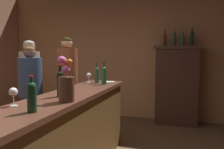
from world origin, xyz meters
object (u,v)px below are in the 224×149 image
patron_by_cabinet (67,84)px  cheese_plate (109,82)px  wine_bottle_pinot (97,74)px  display_bottle_left (165,39)px  wine_bottle_riesling (32,95)px  display_bottle_center (182,39)px  wine_bottle_chardonnay (104,75)px  display_bottle_midright (192,38)px  display_bottle_midleft (175,38)px  bar_counter (61,143)px  wine_glass_front (13,93)px  patron_in_navy (31,93)px  patron_in_grey (30,82)px  wine_glass_mid (89,75)px  wine_bottle_syrah (60,82)px  display_cabinet (177,84)px  flower_arrangement (66,84)px

patron_by_cabinet → cheese_plate: bearing=58.8°
cheese_plate → wine_bottle_pinot: bearing=-138.4°
wine_bottle_pinot → display_bottle_left: bearing=63.5°
wine_bottle_riesling → wine_bottle_pinot: size_ratio=0.98×
display_bottle_center → cheese_plate: bearing=-123.6°
wine_bottle_chardonnay → display_bottle_midright: size_ratio=0.93×
display_bottle_left → display_bottle_midleft: display_bottle_midleft is taller
bar_counter → display_bottle_center: 3.26m
display_bottle_left → bar_counter: bearing=-105.7°
wine_glass_front → patron_by_cabinet: 1.96m
patron_in_navy → patron_in_grey: bearing=-178.2°
wine_bottle_riesling → patron_in_grey: bearing=126.0°
display_bottle_midleft → wine_glass_mid: bearing=-125.7°
patron_in_navy → patron_by_cabinet: patron_by_cabinet is taller
bar_counter → display_bottle_left: 3.16m
wine_bottle_syrah → display_bottle_midleft: (0.99, 2.78, 0.57)m
wine_bottle_riesling → patron_by_cabinet: (-0.75, 2.03, -0.20)m
cheese_plate → display_bottle_midleft: bearing=60.5°
patron_in_navy → wine_bottle_syrah: bearing=14.7°
display_bottle_left → patron_in_navy: size_ratio=0.20×
wine_bottle_riesling → wine_bottle_pinot: (-0.14, 1.79, -0.00)m
display_bottle_midleft → patron_in_navy: (-1.97, -1.93, -0.88)m
patron_by_cabinet → display_bottle_center: bearing=105.1°
display_cabinet → display_bottle_left: size_ratio=5.04×
wine_bottle_chardonnay → patron_in_grey: bearing=162.9°
patron_in_grey → patron_by_cabinet: size_ratio=0.98×
display_bottle_midright → display_cabinet: bearing=180.0°
patron_in_navy → patron_by_cabinet: (0.34, 0.52, 0.09)m
wine_bottle_pinot → patron_by_cabinet: patron_by_cabinet is taller
display_cabinet → wine_bottle_chardonnay: (-0.93, -1.75, 0.32)m
bar_counter → wine_glass_front: 0.80m
bar_counter → wine_bottle_syrah: 0.65m
display_bottle_midleft → display_bottle_center: size_ratio=1.12×
bar_counter → wine_bottle_syrah: size_ratio=8.83×
display_bottle_midleft → display_bottle_left: bearing=180.0°
bar_counter → display_bottle_left: size_ratio=9.63×
display_bottle_left → display_bottle_midleft: bearing=0.0°
cheese_plate → display_bottle_midleft: (0.86, 1.52, 0.72)m
wine_bottle_chardonnay → display_bottle_center: display_bottle_center is taller
wine_bottle_chardonnay → wine_glass_mid: size_ratio=2.23×
display_bottle_left → patron_by_cabinet: bearing=-135.5°
bar_counter → flower_arrangement: bearing=-47.9°
wine_glass_front → wine_glass_mid: 1.69m
wine_bottle_syrah → display_bottle_left: bearing=73.8°
flower_arrangement → display_cabinet: bearing=73.7°
wine_bottle_syrah → patron_by_cabinet: size_ratio=0.20×
wine_bottle_pinot → wine_glass_front: size_ratio=1.81×
display_cabinet → display_bottle_midright: display_bottle_midright is taller
patron_by_cabinet → flower_arrangement: bearing=3.9°
display_bottle_midleft → display_bottle_midright: display_bottle_midright is taller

